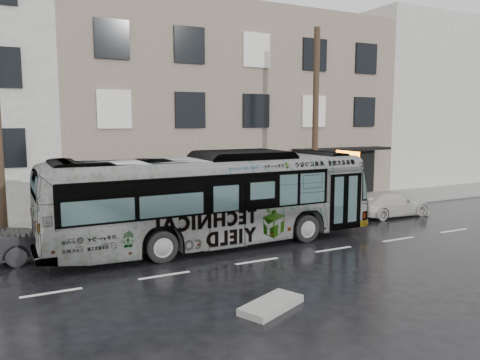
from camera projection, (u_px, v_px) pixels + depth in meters
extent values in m
plane|color=black|center=(225.00, 244.00, 17.83)|extent=(120.00, 120.00, 0.00)
cube|color=gray|center=(181.00, 218.00, 22.16)|extent=(90.00, 3.60, 0.15)
cube|color=gray|center=(212.00, 108.00, 30.62)|extent=(20.00, 12.00, 11.00)
cube|color=beige|center=(420.00, 105.00, 39.09)|extent=(18.00, 12.00, 12.00)
cylinder|color=#3E2F1F|center=(315.00, 121.00, 23.08)|extent=(0.30, 0.30, 9.00)
cylinder|color=slate|center=(332.00, 186.00, 23.99)|extent=(0.06, 0.06, 2.40)
imported|color=#B2B2B2|center=(213.00, 199.00, 17.51)|extent=(12.64, 3.03, 3.52)
imported|color=beige|center=(391.00, 204.00, 23.00)|extent=(4.18, 1.76, 1.21)
cube|color=#A4A19B|center=(271.00, 305.00, 11.68)|extent=(1.97, 1.47, 0.18)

